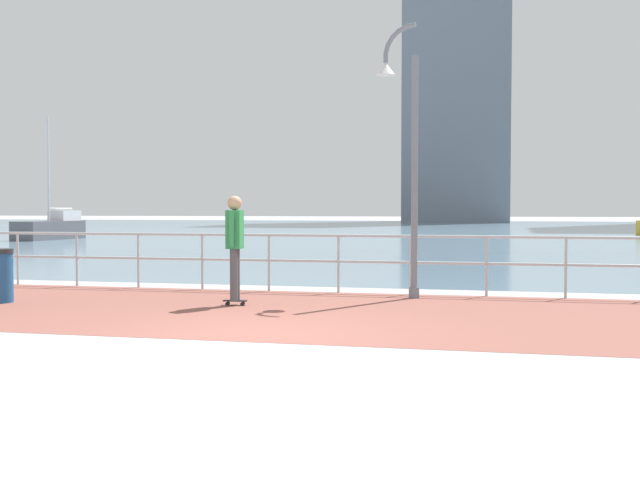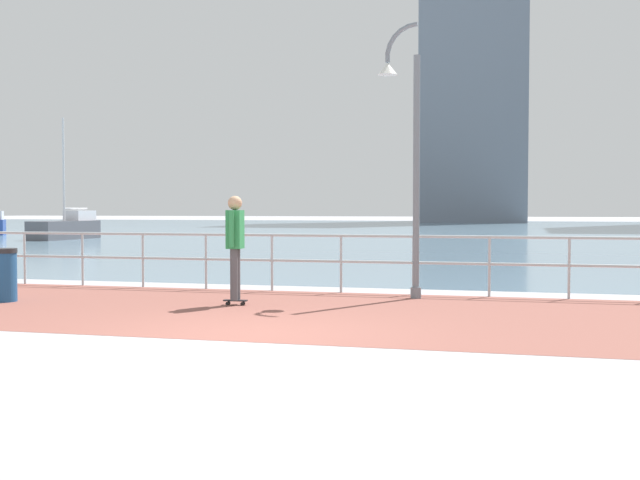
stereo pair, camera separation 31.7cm
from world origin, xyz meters
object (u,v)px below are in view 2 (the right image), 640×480
Objects in this scene: lamppost at (407,146)px; sailboat_red at (66,228)px; trash_bin at (4,275)px; skateboarder at (235,239)px.

sailboat_red is at bearing 133.43° from lamppost.
sailboat_red is (-14.75, 25.01, 0.14)m from trash_bin.
lamppost is 31.29m from sailboat_red.
trash_bin is (-4.08, -0.55, -0.64)m from skateboarder.
skateboarder is 0.29× the size of sailboat_red.
lamppost is 0.78× the size of sailboat_red.
skateboarder is (-2.63, -1.80, -1.63)m from lamppost.
lamppost reaches higher than trash_bin.
lamppost is at bearing 34.39° from skateboarder.
trash_bin is (-6.71, -2.34, -2.27)m from lamppost.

